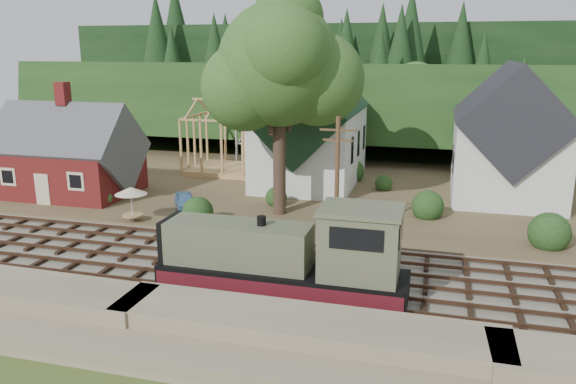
# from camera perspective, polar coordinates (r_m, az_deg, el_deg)

# --- Properties ---
(ground) EXTENTS (140.00, 140.00, 0.00)m
(ground) POSITION_cam_1_polar(r_m,az_deg,el_deg) (32.47, -9.22, -7.27)
(ground) COLOR #384C1E
(ground) RESTS_ON ground
(embankment) EXTENTS (64.00, 5.00, 1.60)m
(embankment) POSITION_cam_1_polar(r_m,az_deg,el_deg) (25.72, -17.23, -13.87)
(embankment) COLOR #7F7259
(embankment) RESTS_ON ground
(railroad_bed) EXTENTS (64.00, 11.00, 0.16)m
(railroad_bed) POSITION_cam_1_polar(r_m,az_deg,el_deg) (32.44, -9.23, -7.14)
(railroad_bed) COLOR #726B5B
(railroad_bed) RESTS_ON ground
(village_flat) EXTENTS (64.00, 26.00, 0.30)m
(village_flat) POSITION_cam_1_polar(r_m,az_deg,el_deg) (48.57, -0.52, 0.46)
(village_flat) COLOR brown
(village_flat) RESTS_ON ground
(hillside) EXTENTS (70.00, 28.96, 12.74)m
(hillside) POSITION_cam_1_polar(r_m,az_deg,el_deg) (71.52, 4.72, 4.85)
(hillside) COLOR #1E3F19
(hillside) RESTS_ON ground
(ridge) EXTENTS (80.00, 20.00, 12.00)m
(ridge) POSITION_cam_1_polar(r_m,az_deg,el_deg) (87.12, 6.68, 6.53)
(ridge) COLOR black
(ridge) RESTS_ON ground
(depot) EXTENTS (10.80, 7.41, 9.00)m
(depot) POSITION_cam_1_polar(r_m,az_deg,el_deg) (48.74, -21.35, 3.19)
(depot) COLOR #551313
(depot) RESTS_ON village_flat
(church) EXTENTS (8.40, 15.17, 13.00)m
(church) POSITION_cam_1_polar(r_m,az_deg,el_deg) (48.72, 2.29, 6.52)
(church) COLOR silver
(church) RESTS_ON village_flat
(farmhouse) EXTENTS (8.40, 10.80, 10.60)m
(farmhouse) POSITION_cam_1_polar(r_m,az_deg,el_deg) (47.17, 21.46, 4.88)
(farmhouse) COLOR silver
(farmhouse) RESTS_ON village_flat
(timber_frame) EXTENTS (8.20, 6.20, 6.99)m
(timber_frame) POSITION_cam_1_polar(r_m,az_deg,el_deg) (53.51, -5.57, 5.11)
(timber_frame) COLOR tan
(timber_frame) RESTS_ON village_flat
(lattice_tower) EXTENTS (3.20, 3.20, 12.12)m
(lattice_tower) POSITION_cam_1_polar(r_m,az_deg,el_deg) (58.48, -3.62, 12.61)
(lattice_tower) COLOR silver
(lattice_tower) RESTS_ON village_flat
(big_tree) EXTENTS (10.90, 8.40, 14.70)m
(big_tree) POSITION_cam_1_polar(r_m,az_deg,el_deg) (38.95, -0.64, 11.97)
(big_tree) COLOR #38281E
(big_tree) RESTS_ON village_flat
(telegraph_pole_near) EXTENTS (2.20, 0.28, 8.00)m
(telegraph_pole_near) POSITION_cam_1_polar(r_m,az_deg,el_deg) (33.94, 5.00, 1.35)
(telegraph_pole_near) COLOR #4C331E
(telegraph_pole_near) RESTS_ON ground
(locomotive) EXTENTS (11.89, 2.97, 4.76)m
(locomotive) POSITION_cam_1_polar(r_m,az_deg,el_deg) (27.05, 0.28, -6.81)
(locomotive) COLOR black
(locomotive) RESTS_ON railroad_bed
(car_blue) EXTENTS (3.01, 3.70, 1.18)m
(car_blue) POSITION_cam_1_polar(r_m,az_deg,el_deg) (42.47, -10.39, -0.82)
(car_blue) COLOR #5688B9
(car_blue) RESTS_ON village_flat
(patio_set) EXTENTS (2.17, 2.17, 2.42)m
(patio_set) POSITION_cam_1_polar(r_m,az_deg,el_deg) (39.65, -15.67, -0.03)
(patio_set) COLOR silver
(patio_set) RESTS_ON village_flat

